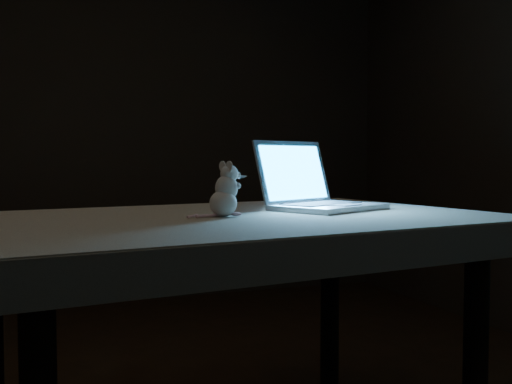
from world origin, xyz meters
name	(u,v)px	position (x,y,z in m)	size (l,w,h in m)	color
back_wall	(63,107)	(0.00, 2.50, 1.30)	(4.50, 0.04, 2.60)	black
table	(232,349)	(0.31, -0.05, 0.39)	(1.47, 0.95, 0.79)	black
tablecloth	(260,230)	(0.40, -0.05, 0.75)	(1.57, 1.04, 0.09)	#BFB59C
laptop	(329,174)	(0.68, 0.05, 0.92)	(0.35, 0.31, 0.24)	silver
plush_mouse	(223,189)	(0.27, -0.07, 0.88)	(0.12, 0.12, 0.16)	white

